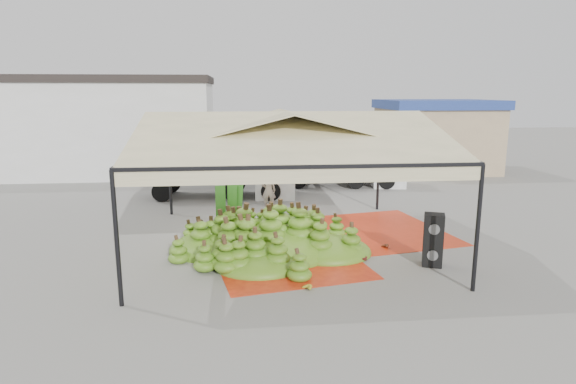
{
  "coord_description": "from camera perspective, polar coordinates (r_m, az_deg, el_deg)",
  "views": [
    {
      "loc": [
        -1.36,
        -14.07,
        4.58
      ],
      "look_at": [
        0.2,
        1.5,
        1.3
      ],
      "focal_mm": 30.0,
      "sensor_mm": 36.0,
      "label": 1
    }
  ],
  "objects": [
    {
      "name": "ground",
      "position": [
        14.85,
        -0.19,
        -6.12
      ],
      "size": [
        90.0,
        90.0,
        0.0
      ],
      "primitive_type": "plane",
      "color": "slate",
      "rests_on": "ground"
    },
    {
      "name": "tarp_right",
      "position": [
        16.4,
        10.06,
        -4.54
      ],
      "size": [
        5.2,
        5.38,
        0.01
      ],
      "primitive_type": "cube",
      "rotation": [
        0.0,
        0.0,
        0.19
      ],
      "color": "red",
      "rests_on": "ground"
    },
    {
      "name": "banana_heap",
      "position": [
        13.93,
        -1.7,
        -4.53
      ],
      "size": [
        7.3,
        6.57,
        1.31
      ],
      "primitive_type": "ellipsoid",
      "rotation": [
        0.0,
        0.0,
        0.29
      ],
      "color": "#3E7819",
      "rests_on": "ground"
    },
    {
      "name": "truck_left",
      "position": [
        21.33,
        -7.06,
        2.99
      ],
      "size": [
        6.41,
        2.56,
        2.16
      ],
      "rotation": [
        0.0,
        0.0,
        -0.07
      ],
      "color": "#483018",
      "rests_on": "ground"
    },
    {
      "name": "speaker_stack",
      "position": [
        13.4,
        16.82,
        -5.47
      ],
      "size": [
        0.64,
        0.6,
        1.42
      ],
      "rotation": [
        0.0,
        0.0,
        -0.36
      ],
      "color": "black",
      "rests_on": "ground"
    },
    {
      "name": "hanging_bunches",
      "position": [
        14.55,
        -2.17,
        4.09
      ],
      "size": [
        1.74,
        0.24,
        0.2
      ],
      "color": "#327117",
      "rests_on": "ground"
    },
    {
      "name": "building_tan",
      "position": [
        29.46,
        17.09,
        6.45
      ],
      "size": [
        6.3,
        5.3,
        4.1
      ],
      "color": "tan",
      "rests_on": "ground"
    },
    {
      "name": "hand_green",
      "position": [
        12.09,
        0.91,
        -9.94
      ],
      "size": [
        0.47,
        0.42,
        0.18
      ],
      "primitive_type": "ellipsoid",
      "rotation": [
        0.0,
        0.0,
        -0.24
      ],
      "color": "#59831B",
      "rests_on": "ground"
    },
    {
      "name": "canopy_tent",
      "position": [
        14.19,
        -0.2,
        6.66
      ],
      "size": [
        8.1,
        8.1,
        4.0
      ],
      "color": "black",
      "rests_on": "ground"
    },
    {
      "name": "banana_leaves",
      "position": [
        15.01,
        -6.8,
        -6.01
      ],
      "size": [
        0.96,
        1.36,
        3.7
      ],
      "primitive_type": null,
      "color": "#25771F",
      "rests_on": "ground"
    },
    {
      "name": "vendor",
      "position": [
        18.83,
        -2.32,
        0.17
      ],
      "size": [
        0.57,
        0.38,
        1.54
      ],
      "primitive_type": "imported",
      "rotation": [
        0.0,
        0.0,
        3.12
      ],
      "color": "gray",
      "rests_on": "ground"
    },
    {
      "name": "hand_red_a",
      "position": [
        13.54,
        8.72,
        -7.68
      ],
      "size": [
        0.43,
        0.37,
        0.18
      ],
      "primitive_type": "ellipsoid",
      "rotation": [
        0.0,
        0.0,
        -0.15
      ],
      "color": "#581914",
      "rests_on": "ground"
    },
    {
      "name": "tarp_left",
      "position": [
        13.27,
        0.11,
        -8.32
      ],
      "size": [
        4.49,
        4.34,
        0.01
      ],
      "primitive_type": "cube",
      "rotation": [
        0.0,
        0.0,
        0.19
      ],
      "color": "red",
      "rests_on": "ground"
    },
    {
      "name": "building_white",
      "position": [
        29.42,
        -22.98,
        7.28
      ],
      "size": [
        14.3,
        6.3,
        5.4
      ],
      "color": "silver",
      "rests_on": "ground"
    },
    {
      "name": "hand_yellow_b",
      "position": [
        12.67,
        -2.0,
        -8.87
      ],
      "size": [
        0.55,
        0.51,
        0.2
      ],
      "primitive_type": "ellipsoid",
      "rotation": [
        0.0,
        0.0,
        0.43
      ],
      "color": "#AE9922",
      "rests_on": "ground"
    },
    {
      "name": "hand_red_b",
      "position": [
        14.65,
        11.24,
        -6.25
      ],
      "size": [
        0.46,
        0.41,
        0.18
      ],
      "primitive_type": "ellipsoid",
      "rotation": [
        0.0,
        0.0,
        0.26
      ],
      "color": "#552313",
      "rests_on": "ground"
    },
    {
      "name": "truck_right",
      "position": [
        23.89,
        7.29,
        3.66
      ],
      "size": [
        5.96,
        2.65,
        1.98
      ],
      "rotation": [
        0.0,
        0.0,
        -0.12
      ],
      "color": "#4E2E1A",
      "rests_on": "ground"
    },
    {
      "name": "hand_yellow_a",
      "position": [
        11.47,
        2.02,
        -11.18
      ],
      "size": [
        0.52,
        0.48,
        0.19
      ],
      "primitive_type": "ellipsoid",
      "rotation": [
        0.0,
        0.0,
        0.41
      ],
      "color": "gold",
      "rests_on": "ground"
    }
  ]
}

